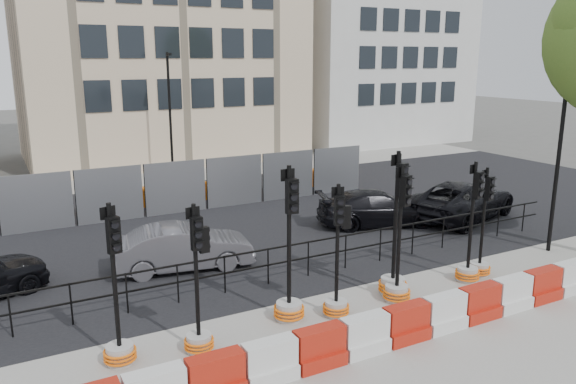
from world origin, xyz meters
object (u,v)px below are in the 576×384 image
traffic_signal_h (481,254)px  lamp_post_near (560,147)px  traffic_signal_a (119,332)px  car_c (378,208)px  traffic_signal_d (337,286)px

traffic_signal_h → lamp_post_near: bearing=-1.6°
lamp_post_near → traffic_signal_a: bearing=-178.3°
car_c → lamp_post_near: bearing=-129.8°
traffic_signal_a → car_c: traffic_signal_a is taller
traffic_signal_a → car_c: size_ratio=0.70×
traffic_signal_h → car_c: bearing=76.2°
traffic_signal_d → traffic_signal_h: (4.75, 0.22, -0.12)m
traffic_signal_d → traffic_signal_h: size_ratio=1.04×
traffic_signal_d → car_c: size_ratio=0.67×
lamp_post_near → car_c: size_ratio=1.31×
lamp_post_near → traffic_signal_d: 8.53m
traffic_signal_a → traffic_signal_d: bearing=-17.6°
traffic_signal_d → car_c: (5.20, 5.34, -0.12)m
traffic_signal_a → traffic_signal_d: (4.78, -0.26, 0.08)m
traffic_signal_a → traffic_signal_h: (9.53, -0.04, -0.05)m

